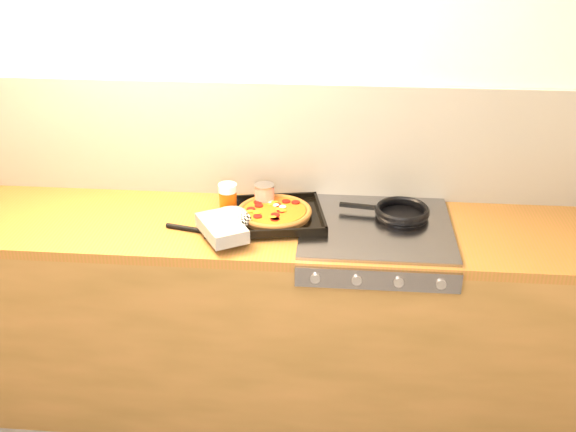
# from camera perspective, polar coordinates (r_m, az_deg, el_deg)

# --- Properties ---
(room_shell) EXTENTS (3.20, 3.20, 3.20)m
(room_shell) POSITION_cam_1_polar(r_m,az_deg,el_deg) (2.88, -1.45, 6.37)
(room_shell) COLOR white
(room_shell) RESTS_ON ground
(counter_run) EXTENTS (3.20, 0.62, 0.90)m
(counter_run) POSITION_cam_1_polar(r_m,az_deg,el_deg) (2.95, -1.92, -8.48)
(counter_run) COLOR olive
(counter_run) RESTS_ON ground
(stovetop) EXTENTS (0.60, 0.56, 0.02)m
(stovetop) POSITION_cam_1_polar(r_m,az_deg,el_deg) (2.70, 7.46, -0.96)
(stovetop) COLOR gray
(stovetop) RESTS_ON counter_run
(pizza_on_tray) EXTENTS (0.52, 0.52, 0.07)m
(pizza_on_tray) POSITION_cam_1_polar(r_m,az_deg,el_deg) (2.68, -2.39, -0.02)
(pizza_on_tray) COLOR black
(pizza_on_tray) RESTS_ON stovetop
(frying_pan) EXTENTS (0.38, 0.25, 0.04)m
(frying_pan) POSITION_cam_1_polar(r_m,az_deg,el_deg) (2.77, 9.53, 0.32)
(frying_pan) COLOR black
(frying_pan) RESTS_ON stovetop
(tomato_can) EXTENTS (0.10, 0.10, 0.12)m
(tomato_can) POSITION_cam_1_polar(r_m,az_deg,el_deg) (2.80, -2.00, 1.56)
(tomato_can) COLOR #9F130C
(tomato_can) RESTS_ON counter_run
(juice_glass) EXTENTS (0.09, 0.09, 0.13)m
(juice_glass) POSITION_cam_1_polar(r_m,az_deg,el_deg) (2.79, -5.11, 1.51)
(juice_glass) COLOR #C74B0B
(juice_glass) RESTS_ON counter_run
(wooden_spoon) EXTENTS (0.30, 0.08, 0.02)m
(wooden_spoon) POSITION_cam_1_polar(r_m,az_deg,el_deg) (2.87, 0.23, 1.11)
(wooden_spoon) COLOR #A96D47
(wooden_spoon) RESTS_ON counter_run
(black_spatula) EXTENTS (0.29, 0.12, 0.02)m
(black_spatula) POSITION_cam_1_polar(r_m,az_deg,el_deg) (2.66, -7.39, -1.29)
(black_spatula) COLOR black
(black_spatula) RESTS_ON counter_run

